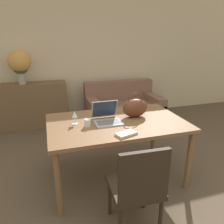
{
  "coord_description": "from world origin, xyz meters",
  "views": [
    {
      "loc": [
        -0.71,
        -1.58,
        1.73
      ],
      "look_at": [
        -0.02,
        0.69,
        0.89
      ],
      "focal_mm": 35.0,
      "sensor_mm": 36.0,
      "label": 1
    }
  ],
  "objects": [
    {
      "name": "drinking_glass",
      "position": [
        -0.32,
        0.63,
        0.82
      ],
      "size": [
        0.07,
        0.07,
        0.09
      ],
      "color": "silver",
      "rests_on": "dining_table"
    },
    {
      "name": "chair",
      "position": [
        -0.05,
        -0.15,
        0.51
      ],
      "size": [
        0.46,
        0.46,
        0.91
      ],
      "rotation": [
        0.0,
        0.0,
        -0.04
      ],
      "color": "#2D2319",
      "rests_on": "ground_plane"
    },
    {
      "name": "flower_vase",
      "position": [
        -1.14,
        2.74,
        1.25
      ],
      "size": [
        0.4,
        0.4,
        0.62
      ],
      "color": "#9E998E",
      "rests_on": "sideboard"
    },
    {
      "name": "book",
      "position": [
        0.01,
        0.3,
        0.79
      ],
      "size": [
        0.24,
        0.18,
        0.02
      ],
      "rotation": [
        0.0,
        0.0,
        0.32
      ],
      "color": "beige",
      "rests_on": "dining_table"
    },
    {
      "name": "dining_table",
      "position": [
        0.04,
        0.69,
        0.7
      ],
      "size": [
        1.59,
        1.0,
        0.77
      ],
      "color": "brown",
      "rests_on": "ground_plane"
    },
    {
      "name": "handbag",
      "position": [
        0.3,
        0.76,
        0.89
      ],
      "size": [
        0.32,
        0.18,
        0.3
      ],
      "color": "#592D1E",
      "rests_on": "dining_table"
    },
    {
      "name": "wall_back",
      "position": [
        0.0,
        3.06,
        1.35
      ],
      "size": [
        10.0,
        0.06,
        2.7
      ],
      "color": "beige",
      "rests_on": "ground_plane"
    },
    {
      "name": "laptop",
      "position": [
        -0.08,
        0.72,
        0.84
      ],
      "size": [
        0.31,
        0.33,
        0.23
      ],
      "color": "#ADADB2",
      "rests_on": "dining_table"
    },
    {
      "name": "couch",
      "position": [
        0.76,
        2.46,
        0.28
      ],
      "size": [
        1.49,
        0.88,
        0.82
      ],
      "color": "#7F5B4C",
      "rests_on": "ground_plane"
    },
    {
      "name": "ground_plane",
      "position": [
        0.0,
        0.0,
        0.0
      ],
      "size": [
        14.0,
        14.0,
        0.0
      ],
      "primitive_type": "plane",
      "color": "brown"
    },
    {
      "name": "sideboard",
      "position": [
        -0.99,
        2.76,
        0.44
      ],
      "size": [
        1.3,
        0.4,
        0.87
      ],
      "color": "brown",
      "rests_on": "ground_plane"
    },
    {
      "name": "wine_glass",
      "position": [
        -0.44,
        0.74,
        0.88
      ],
      "size": [
        0.08,
        0.08,
        0.15
      ],
      "color": "silver",
      "rests_on": "dining_table"
    }
  ]
}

